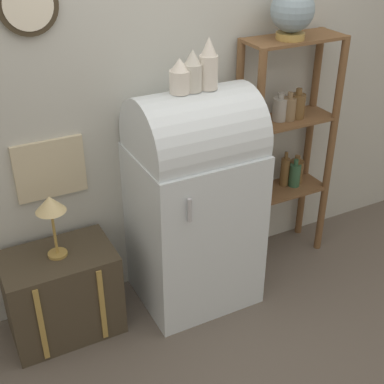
{
  "coord_description": "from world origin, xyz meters",
  "views": [
    {
      "loc": [
        -1.29,
        -2.21,
        2.35
      ],
      "look_at": [
        -0.01,
        0.25,
        0.77
      ],
      "focal_mm": 50.0,
      "sensor_mm": 36.0,
      "label": 1
    }
  ],
  "objects": [
    {
      "name": "suitcase_trunk",
      "position": [
        -0.85,
        0.31,
        0.27
      ],
      "size": [
        0.63,
        0.42,
        0.55
      ],
      "color": "#423828",
      "rests_on": "ground_plane"
    },
    {
      "name": "refrigerator",
      "position": [
        -0.0,
        0.25,
        0.72
      ],
      "size": [
        0.7,
        0.63,
        1.4
      ],
      "color": "silver",
      "rests_on": "ground_plane"
    },
    {
      "name": "desk_lamp",
      "position": [
        -0.84,
        0.31,
        0.86
      ],
      "size": [
        0.17,
        0.17,
        0.38
      ],
      "color": "#AD8942",
      "rests_on": "suitcase_trunk"
    },
    {
      "name": "vase_center",
      "position": [
        -0.01,
        0.25,
        1.5
      ],
      "size": [
        0.1,
        0.1,
        0.22
      ],
      "color": "beige",
      "rests_on": "refrigerator"
    },
    {
      "name": "ground_plane",
      "position": [
        0.0,
        0.0,
        0.0
      ],
      "size": [
        12.0,
        12.0,
        0.0
      ],
      "primitive_type": "plane",
      "color": "#60564C"
    },
    {
      "name": "globe",
      "position": [
        0.69,
        0.36,
        1.73
      ],
      "size": [
        0.26,
        0.26,
        0.3
      ],
      "color": "#AD8942",
      "rests_on": "shelf_unit"
    },
    {
      "name": "shelf_unit",
      "position": [
        0.76,
        0.39,
        0.88
      ],
      "size": [
        0.65,
        0.28,
        1.57
      ],
      "color": "brown",
      "rests_on": "ground_plane"
    },
    {
      "name": "vase_left",
      "position": [
        -0.09,
        0.26,
        1.48
      ],
      "size": [
        0.11,
        0.11,
        0.19
      ],
      "color": "silver",
      "rests_on": "refrigerator"
    },
    {
      "name": "vase_right",
      "position": [
        0.08,
        0.24,
        1.53
      ],
      "size": [
        0.1,
        0.1,
        0.28
      ],
      "color": "silver",
      "rests_on": "refrigerator"
    },
    {
      "name": "wall_back",
      "position": [
        -0.01,
        0.57,
        1.35
      ],
      "size": [
        7.0,
        0.09,
        2.7
      ],
      "color": "#B7B7AD",
      "rests_on": "ground_plane"
    }
  ]
}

